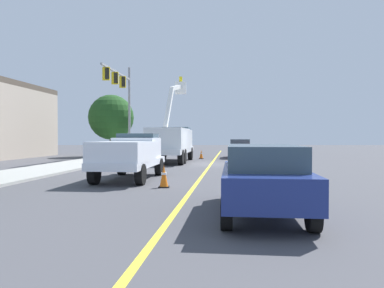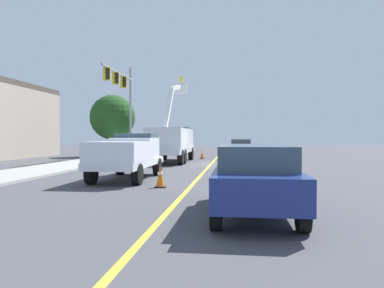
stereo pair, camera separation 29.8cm
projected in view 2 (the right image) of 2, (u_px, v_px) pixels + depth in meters
ground at (211, 164)px, 25.23m from camera, size 120.00×120.00×0.00m
sidewalk_far_side at (87, 162)px, 26.29m from camera, size 60.04×10.04×0.12m
lane_centre_stripe at (211, 164)px, 25.23m from camera, size 49.73×5.54×0.01m
utility_bucket_truck at (172, 141)px, 27.51m from camera, size 8.42×3.37×6.74m
service_pickup_truck at (127, 154)px, 16.18m from camera, size 5.79×2.69×2.06m
passing_minivan at (241, 147)px, 32.97m from camera, size 4.98×2.41×1.69m
trailing_sedan at (255, 174)px, 8.93m from camera, size 4.98×2.41×1.69m
traffic_cone_leading at (160, 176)px, 13.61m from camera, size 0.40×0.40×0.84m
traffic_cone_mid_front at (202, 154)px, 31.53m from camera, size 0.40×0.40×0.77m
traffic_signal_mast at (123, 93)px, 31.35m from camera, size 7.34×1.07×8.31m
street_tree_right at (113, 117)px, 35.49m from camera, size 4.38×4.38×6.01m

